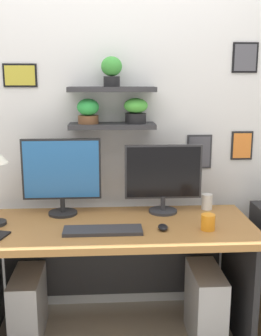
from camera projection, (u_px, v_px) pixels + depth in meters
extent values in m
cube|color=silver|center=(112.00, 115.00, 2.72)|extent=(4.40, 0.04, 2.70)
cube|color=#2D2D33|center=(112.00, 126.00, 2.61)|extent=(0.54, 0.20, 0.03)
cube|color=#2D2D33|center=(112.00, 89.00, 2.56)|extent=(0.54, 0.20, 0.03)
cylinder|color=black|center=(136.00, 118.00, 2.61)|extent=(0.13, 0.13, 0.06)
ellipsoid|color=green|center=(136.00, 106.00, 2.59)|extent=(0.15, 0.15, 0.09)
cylinder|color=brown|center=(88.00, 120.00, 2.59)|extent=(0.13, 0.13, 0.05)
ellipsoid|color=green|center=(88.00, 107.00, 2.58)|extent=(0.14, 0.14, 0.10)
cylinder|color=black|center=(112.00, 82.00, 2.55)|extent=(0.10, 0.10, 0.06)
ellipsoid|color=green|center=(112.00, 66.00, 2.53)|extent=(0.13, 0.13, 0.12)
cube|color=black|center=(245.00, 58.00, 2.67)|extent=(0.17, 0.02, 0.19)
cube|color=#4C4C56|center=(245.00, 58.00, 2.66)|extent=(0.14, 0.00, 0.17)
cube|color=black|center=(242.00, 145.00, 2.79)|extent=(0.15, 0.02, 0.19)
cube|color=orange|center=(242.00, 146.00, 2.78)|extent=(0.12, 0.00, 0.17)
cube|color=black|center=(20.00, 75.00, 2.61)|extent=(0.21, 0.02, 0.15)
cube|color=gold|center=(20.00, 75.00, 2.60)|extent=(0.19, 0.00, 0.12)
cube|color=#2D2D33|center=(199.00, 152.00, 2.78)|extent=(0.17, 0.02, 0.23)
cube|color=#4C4C56|center=(199.00, 152.00, 2.78)|extent=(0.14, 0.00, 0.20)
cube|color=#9E6B38|center=(114.00, 228.00, 2.42)|extent=(1.65, 0.68, 0.04)
cube|color=black|center=(238.00, 283.00, 2.55)|extent=(0.04, 0.62, 0.71)
cube|color=black|center=(113.00, 260.00, 2.79)|extent=(1.45, 0.02, 0.50)
cylinder|color=black|center=(63.00, 213.00, 2.60)|extent=(0.18, 0.18, 0.02)
cylinder|color=black|center=(63.00, 205.00, 2.59)|extent=(0.03, 0.03, 0.09)
cube|color=black|center=(62.00, 169.00, 2.55)|extent=(0.49, 0.02, 0.38)
cube|color=#2866B2|center=(61.00, 170.00, 2.54)|extent=(0.46, 0.00, 0.36)
cylinder|color=#2D2D33|center=(163.00, 211.00, 2.64)|extent=(0.18, 0.18, 0.02)
cylinder|color=#2D2D33|center=(163.00, 203.00, 2.63)|extent=(0.03, 0.03, 0.09)
cube|color=#2D2D33|center=(163.00, 172.00, 2.59)|extent=(0.49, 0.02, 0.34)
cube|color=black|center=(164.00, 172.00, 2.58)|extent=(0.46, 0.00, 0.32)
cube|color=#2D2D33|center=(103.00, 230.00, 2.30)|extent=(0.44, 0.14, 0.02)
ellipsoid|color=black|center=(163.00, 227.00, 2.33)|extent=(0.06, 0.09, 0.03)
cylinder|color=orange|center=(208.00, 222.00, 2.33)|extent=(0.08, 0.08, 0.09)
cylinder|color=white|center=(207.00, 202.00, 2.69)|extent=(0.07, 0.07, 0.10)
cube|color=#99999E|center=(28.00, 305.00, 2.57)|extent=(0.18, 0.40, 0.41)
cube|color=#99999E|center=(205.00, 306.00, 2.51)|extent=(0.18, 0.40, 0.46)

